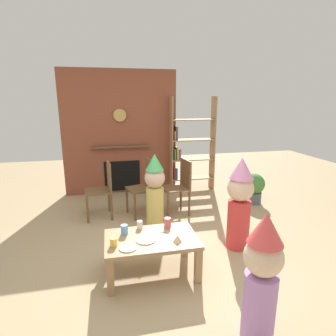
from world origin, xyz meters
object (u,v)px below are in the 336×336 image
paper_cup_near_left (168,222)px  paper_plate_front (146,240)px  child_with_cone_hat (262,275)px  child_by_the_chairs (155,188)px  coffee_table (151,244)px  bookshelf (189,148)px  child_in_pink (240,201)px  dining_chair_middle (146,184)px  dining_chair_right (180,183)px  birthday_cake_slice (178,239)px  paper_cup_far_left (114,242)px  paper_plate_rear (128,248)px  dining_chair_left (104,186)px  potted_plant_tall (254,187)px  paper_cup_near_right (124,230)px  paper_cup_center (140,225)px

paper_cup_near_left → paper_plate_front: size_ratio=0.52×
child_with_cone_hat → child_by_the_chairs: 2.24m
coffee_table → child_with_cone_hat: bearing=-55.9°
bookshelf → child_in_pink: size_ratio=1.63×
child_with_cone_hat → child_by_the_chairs: (-0.44, 2.20, 0.01)m
dining_chair_middle → dining_chair_right: bearing=154.8°
birthday_cake_slice → dining_chair_right: bearing=74.3°
paper_cup_far_left → paper_plate_rear: size_ratio=0.50×
child_in_pink → paper_plate_rear: bearing=3.5°
child_by_the_chairs → dining_chair_left: size_ratio=1.20×
child_with_cone_hat → potted_plant_tall: child_with_cone_hat is taller
child_by_the_chairs → dining_chair_right: child_by_the_chairs is taller
child_with_cone_hat → paper_cup_near_right: bearing=5.6°
dining_chair_middle → potted_plant_tall: dining_chair_middle is taller
dining_chair_left → dining_chair_right: 1.23m
paper_cup_near_left → paper_cup_far_left: 0.68m
child_by_the_chairs → dining_chair_middle: size_ratio=1.20×
dining_chair_left → child_by_the_chairs: bearing=143.3°
paper_plate_front → child_by_the_chairs: 1.28m
dining_chair_left → coffee_table: bearing=101.5°
bookshelf → child_with_cone_hat: (-0.52, -3.68, -0.32)m
potted_plant_tall → child_by_the_chairs: bearing=-165.4°
child_with_cone_hat → child_in_pink: (0.47, 1.32, 0.06)m
bookshelf → coffee_table: bookshelf is taller
bookshelf → dining_chair_right: bearing=-112.8°
child_in_pink → birthday_cake_slice: bearing=11.7°
paper_cup_near_right → dining_chair_middle: 1.55m
birthday_cake_slice → dining_chair_left: 1.94m
paper_cup_center → birthday_cake_slice: paper_cup_center is taller
paper_plate_front → paper_plate_rear: same height
coffee_table → child_by_the_chairs: bearing=78.6°
dining_chair_right → potted_plant_tall: size_ratio=1.64×
bookshelf → child_in_pink: (-0.05, -2.36, -0.26)m
paper_cup_near_right → dining_chair_right: bearing=54.5°
paper_cup_far_left → child_in_pink: (1.55, 0.40, 0.15)m
paper_cup_far_left → dining_chair_left: bearing=93.6°
coffee_table → child_in_pink: child_in_pink is taller
paper_cup_center → child_in_pink: 1.26m
coffee_table → child_by_the_chairs: (0.24, 1.19, 0.22)m
dining_chair_right → paper_plate_front: bearing=56.3°
paper_plate_rear → dining_chair_right: dining_chair_right is taller
dining_chair_left → dining_chair_right: size_ratio=1.00×
paper_cup_far_left → potted_plant_tall: bearing=35.0°
child_in_pink → dining_chair_right: 1.30m
child_with_cone_hat → child_in_pink: bearing=-53.8°
paper_cup_near_left → child_in_pink: child_in_pink is taller
paper_cup_near_left → child_with_cone_hat: size_ratio=0.10×
child_with_cone_hat → dining_chair_right: 2.54m
child_in_pink → paper_cup_center: bearing=-12.1°
child_with_cone_hat → paper_cup_center: bearing=-2.4°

